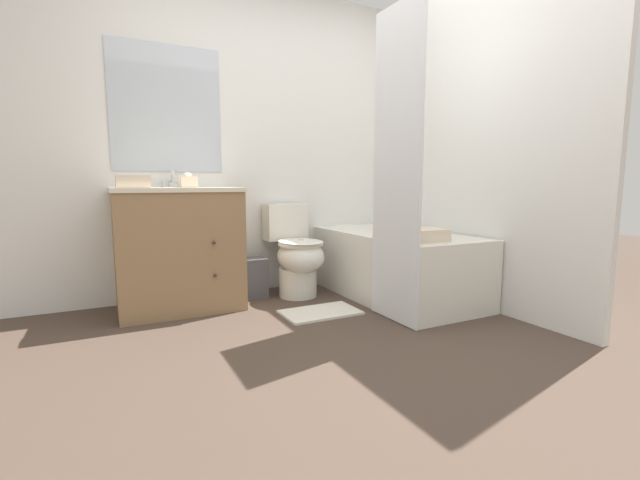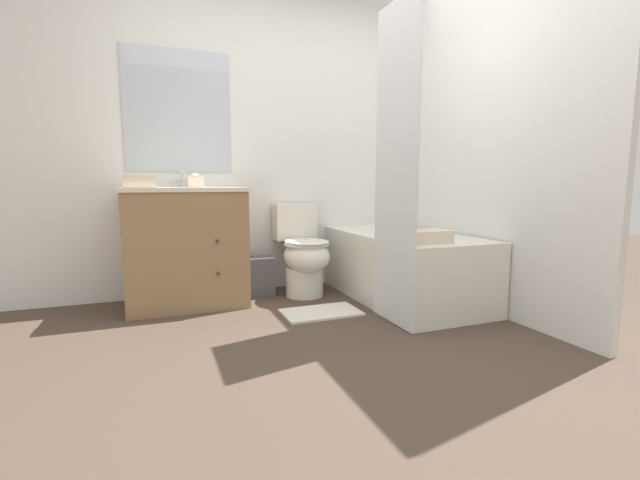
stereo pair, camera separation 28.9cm
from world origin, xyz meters
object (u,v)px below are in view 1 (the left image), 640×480
at_px(bath_towel_folded, 423,235).
at_px(bathtub, 395,264).
at_px(bath_mat, 320,312).
at_px(vanity_cabinet, 179,247).
at_px(toilet, 297,254).
at_px(tissue_box, 188,182).
at_px(sink_faucet, 171,183).
at_px(wastebasket, 253,278).
at_px(hand_towel_folded, 133,182).

bearing_deg(bath_towel_folded, bathtub, 73.42).
height_order(bathtub, bath_mat, bathtub).
relative_size(vanity_cabinet, bathtub, 0.61).
bearing_deg(toilet, tissue_box, 176.99).
height_order(sink_faucet, bathtub, sink_faucet).
bearing_deg(vanity_cabinet, bath_towel_folded, -33.18).
distance_m(bath_towel_folded, bath_mat, 0.89).
distance_m(wastebasket, hand_towel_folded, 1.17).
bearing_deg(bath_towel_folded, hand_towel_folded, 156.08).
relative_size(toilet, wastebasket, 2.34).
bearing_deg(toilet, bath_mat, -95.53).
relative_size(wastebasket, bath_mat, 0.59).
bearing_deg(sink_faucet, vanity_cabinet, -90.00).
relative_size(hand_towel_folded, bath_towel_folded, 0.66).
xyz_separation_m(sink_faucet, bath_mat, (0.85, -0.79, -0.91)).
xyz_separation_m(tissue_box, bath_towel_folded, (1.36, -0.93, -0.36)).
height_order(sink_faucet, wastebasket, sink_faucet).
bearing_deg(wastebasket, bath_towel_folded, -48.95).
height_order(sink_faucet, toilet, sink_faucet).
distance_m(hand_towel_folded, bath_towel_folded, 1.93).
height_order(bathtub, tissue_box, tissue_box).
bearing_deg(toilet, wastebasket, 159.87).
bearing_deg(tissue_box, bath_mat, -36.23).
xyz_separation_m(hand_towel_folded, bath_mat, (1.14, -0.41, -0.91)).
xyz_separation_m(hand_towel_folded, bath_towel_folded, (1.74, -0.77, -0.36)).
distance_m(sink_faucet, tissue_box, 0.24).
distance_m(bathtub, bath_mat, 0.80).
distance_m(toilet, bath_mat, 0.62).
relative_size(toilet, bathtub, 0.51).
xyz_separation_m(sink_faucet, hand_towel_folded, (-0.29, -0.38, 0.01)).
bearing_deg(hand_towel_folded, bath_towel_folded, -23.92).
bearing_deg(toilet, vanity_cabinet, 176.02).
bearing_deg(bath_mat, toilet, 84.47).
height_order(tissue_box, bath_towel_folded, tissue_box).
xyz_separation_m(vanity_cabinet, hand_towel_folded, (-0.29, -0.18, 0.47)).
bearing_deg(wastebasket, hand_towel_folded, -164.78).
xyz_separation_m(bath_towel_folded, bath_mat, (-0.59, 0.36, -0.55)).
distance_m(vanity_cabinet, bathtub, 1.67).
height_order(toilet, tissue_box, tissue_box).
relative_size(toilet, hand_towel_folded, 3.64).
height_order(wastebasket, hand_towel_folded, hand_towel_folded).
distance_m(vanity_cabinet, hand_towel_folded, 0.58).
bearing_deg(vanity_cabinet, tissue_box, -13.53).
relative_size(vanity_cabinet, bath_towel_folded, 2.85).
height_order(vanity_cabinet, bath_mat, vanity_cabinet).
bearing_deg(bath_towel_folded, toilet, 121.64).
distance_m(vanity_cabinet, wastebasket, 0.65).
bearing_deg(bathtub, vanity_cabinet, 164.40).
bearing_deg(hand_towel_folded, vanity_cabinet, 31.32).
relative_size(sink_faucet, bathtub, 0.10).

